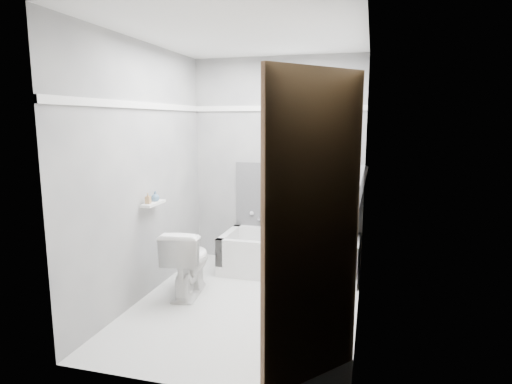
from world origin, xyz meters
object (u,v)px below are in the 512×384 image
(bathtub, at_px, (289,254))
(door, at_px, (352,248))
(toilet, at_px, (188,261))
(soap_bottle_a, at_px, (148,198))
(soap_bottle_b, at_px, (155,196))
(office_chair, at_px, (322,215))

(bathtub, relative_size, door, 0.75)
(toilet, distance_m, door, 2.21)
(soap_bottle_a, relative_size, soap_bottle_b, 0.98)
(bathtub, bearing_deg, door, -71.25)
(toilet, bearing_deg, soap_bottle_a, 17.46)
(office_chair, xyz_separation_m, door, (0.40, -2.24, 0.33))
(bathtub, bearing_deg, soap_bottle_a, -140.04)
(office_chair, xyz_separation_m, soap_bottle_b, (-1.52, -0.87, 0.29))
(door, relative_size, soap_bottle_b, 19.49)
(soap_bottle_b, bearing_deg, soap_bottle_a, -90.00)
(soap_bottle_b, bearing_deg, bathtub, 35.68)
(office_chair, relative_size, door, 0.55)
(toilet, relative_size, soap_bottle_a, 6.63)
(bathtub, height_order, soap_bottle_a, soap_bottle_a)
(bathtub, distance_m, toilet, 1.20)
(soap_bottle_a, bearing_deg, office_chair, 33.67)
(office_chair, bearing_deg, toilet, -111.00)
(door, distance_m, soap_bottle_b, 2.36)
(toilet, bearing_deg, bathtub, -142.49)
(office_chair, relative_size, soap_bottle_b, 10.78)
(bathtub, height_order, toilet, toilet)
(toilet, relative_size, soap_bottle_b, 6.51)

